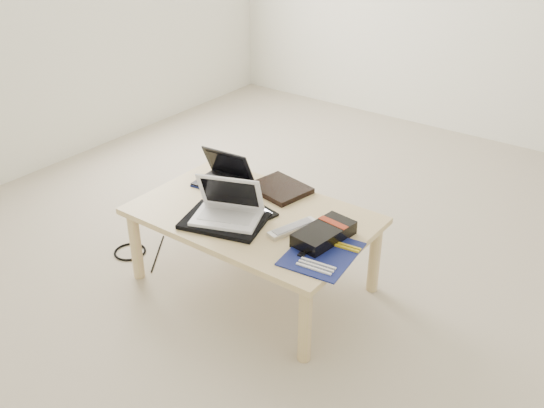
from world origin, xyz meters
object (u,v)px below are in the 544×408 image
Objects in this scene: white_laptop at (228,209)px; gpu_box at (324,234)px; coffee_table at (253,222)px; netbook at (224,177)px.

gpu_box is at bearing 14.69° from white_laptop.
coffee_table is 0.35m from netbook.
coffee_table is at bearing 179.58° from gpu_box.
coffee_table is 3.11× the size of white_laptop.
gpu_box is at bearing -12.51° from netbook.
netbook is at bearing 153.27° from coffee_table.
netbook reaches higher than gpu_box.
coffee_table is 0.40m from gpu_box.
coffee_table is at bearing 68.15° from white_laptop.
netbook is (-0.30, 0.15, 0.09)m from coffee_table.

